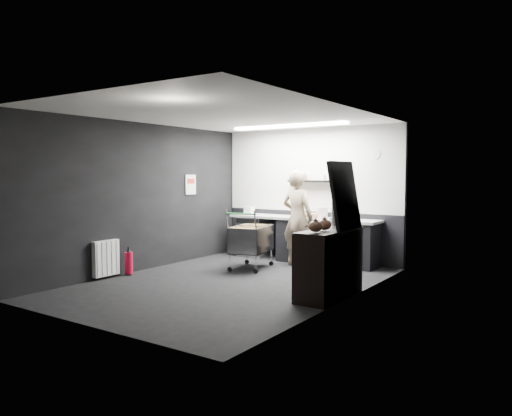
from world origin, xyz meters
The scene contains 22 objects.
floor centered at (0.00, 0.00, 0.00)m, with size 5.50×5.50×0.00m, color black.
ceiling centered at (0.00, 0.00, 2.70)m, with size 5.50×5.50×0.00m, color white.
wall_back centered at (0.00, 2.75, 1.35)m, with size 5.50×5.50×0.00m, color black.
wall_front centered at (0.00, -2.75, 1.35)m, with size 5.50×5.50×0.00m, color black.
wall_left centered at (-2.00, 0.00, 1.35)m, with size 5.50×5.50×0.00m, color black.
wall_right centered at (2.00, 0.00, 1.35)m, with size 5.50×5.50×0.00m, color black.
kitchen_wall_panel centered at (0.00, 2.73, 1.85)m, with size 3.95×0.02×1.70m, color silver.
dado_panel centered at (0.00, 2.73, 0.50)m, with size 3.95×0.02×1.00m, color black.
floating_shelf centered at (0.20, 2.62, 1.62)m, with size 1.20×0.22×0.04m, color black.
wall_clock centered at (1.40, 2.72, 2.15)m, with size 0.20×0.20×0.03m, color white.
poster centered at (-1.98, 1.30, 1.55)m, with size 0.02×0.30×0.40m, color white.
poster_red_band centered at (-1.98, 1.30, 1.62)m, with size 0.01×0.22×0.10m, color red.
radiator centered at (-1.94, -0.90, 0.35)m, with size 0.10×0.50×0.60m, color white.
ceiling_strip centered at (0.00, 1.85, 2.67)m, with size 2.40×0.20×0.04m, color white.
prep_counter centered at (0.14, 2.42, 0.46)m, with size 3.20×0.61×0.90m.
person centered at (0.15, 1.97, 0.92)m, with size 0.67×0.44×1.84m, color beige.
shopping_cart centered at (-0.42, 1.21, 0.52)m, with size 0.79×1.10×1.08m.
sideboard centered at (1.75, 0.10, 0.62)m, with size 0.56×1.30×1.95m.
fire_extinguisher centered at (-1.85, -0.48, 0.23)m, with size 0.14×0.14×0.47m.
cardboard_box centered at (0.13, 2.37, 0.94)m, with size 0.44×0.34×0.09m, color #A67958.
pink_tub centered at (0.45, 2.42, 1.01)m, with size 0.22×0.22×0.22m, color silver.
white_container centered at (-1.26, 2.37, 0.98)m, with size 0.19×0.14×0.17m, color white.
Camera 1 is at (4.83, -6.38, 1.78)m, focal length 35.00 mm.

